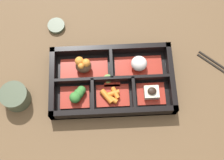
{
  "coord_description": "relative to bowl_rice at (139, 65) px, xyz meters",
  "views": [
    {
      "loc": [
        -0.01,
        -0.29,
        0.82
      ],
      "look_at": [
        0.0,
        0.0,
        0.03
      ],
      "focal_mm": 50.0,
      "sensor_mm": 36.0,
      "label": 1
    }
  ],
  "objects": [
    {
      "name": "bowl_tofu",
      "position": [
        0.03,
        -0.08,
        -0.01
      ],
      "size": [
        0.08,
        0.06,
        0.03
      ],
      "color": "maroon",
      "rests_on": "bento_base"
    },
    {
      "name": "sauce_dish",
      "position": [
        -0.23,
        0.15,
        -0.02
      ],
      "size": [
        0.05,
        0.05,
        0.01
      ],
      "color": "#424C38",
      "rests_on": "ground_plane"
    },
    {
      "name": "bento_base",
      "position": [
        -0.08,
        -0.04,
        -0.02
      ],
      "size": [
        0.34,
        0.2,
        0.01
      ],
      "color": "black",
      "rests_on": "ground_plane"
    },
    {
      "name": "ground_plane",
      "position": [
        -0.08,
        -0.04,
        -0.03
      ],
      "size": [
        3.0,
        3.0,
        0.0
      ],
      "primitive_type": "plane",
      "color": "brown"
    },
    {
      "name": "bowl_carrots",
      "position": [
        -0.08,
        -0.08,
        -0.01
      ],
      "size": [
        0.09,
        0.06,
        0.02
      ],
      "color": "maroon",
      "rests_on": "bento_base"
    },
    {
      "name": "bowl_greens",
      "position": [
        -0.17,
        -0.08,
        -0.0
      ],
      "size": [
        0.08,
        0.06,
        0.04
      ],
      "color": "maroon",
      "rests_on": "bento_base"
    },
    {
      "name": "tea_cup",
      "position": [
        -0.34,
        -0.08,
        0.0
      ],
      "size": [
        0.07,
        0.07,
        0.05
      ],
      "color": "#424C38",
      "rests_on": "ground_plane"
    },
    {
      "name": "bowl_rice",
      "position": [
        0.0,
        0.0,
        0.0
      ],
      "size": [
        0.13,
        0.06,
        0.04
      ],
      "color": "maroon",
      "rests_on": "bento_base"
    },
    {
      "name": "bento_rim",
      "position": [
        -0.08,
        -0.04,
        -0.0
      ],
      "size": [
        0.34,
        0.2,
        0.04
      ],
      "color": "black",
      "rests_on": "ground_plane"
    },
    {
      "name": "bowl_stew",
      "position": [
        -0.15,
        0.0,
        0.01
      ],
      "size": [
        0.13,
        0.06,
        0.06
      ],
      "color": "maroon",
      "rests_on": "bento_base"
    },
    {
      "name": "bowl_pickles",
      "position": [
        -0.08,
        -0.04,
        -0.01
      ],
      "size": [
        0.04,
        0.03,
        0.01
      ],
      "color": "maroon",
      "rests_on": "bento_base"
    }
  ]
}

